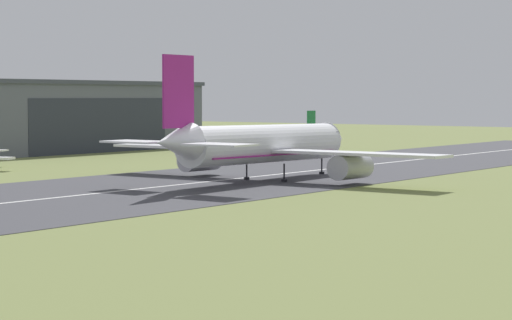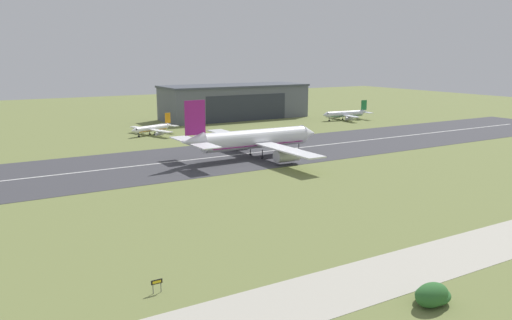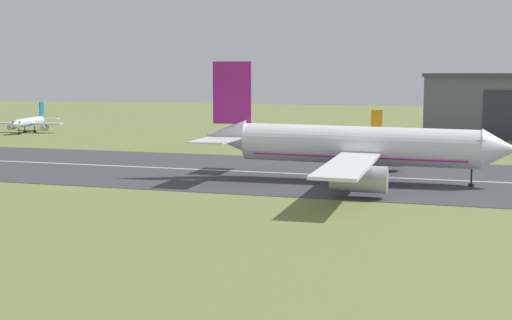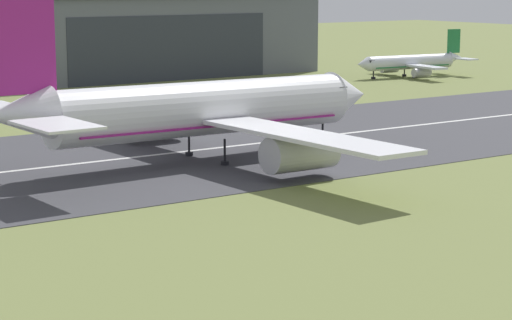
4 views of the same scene
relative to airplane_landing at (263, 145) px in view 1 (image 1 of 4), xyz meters
The scene contains 6 objects.
ground_plane 57.00m from the airplane_landing, 119.95° to the right, with size 600.56×600.56×0.00m, color olive.
runway_strip 29.40m from the airplane_landing, 168.43° to the left, with size 360.56×42.82×0.06m, color #3D3D42.
runway_centreline 29.39m from the airplane_landing, 168.43° to the left, with size 324.50×0.70×0.01m, color silver.
hangar_building 94.48m from the airplane_landing, 65.66° to the left, with size 70.19×25.38×16.07m.
airplane_landing is the anchor object (origin of this frame).
airplane_parked_centre 96.90m from the airplane_landing, 33.76° to the left, with size 25.05×20.86×8.98m.
Camera 1 is at (-88.60, 16.84, 12.41)m, focal length 70.00 mm.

